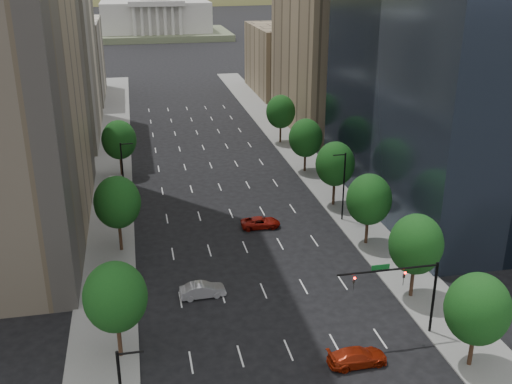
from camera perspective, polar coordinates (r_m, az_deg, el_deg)
sidewalk_left at (r=78.05m, az=-13.70°, el=-2.85°), size 6.00×200.00×0.15m
sidewalk_right at (r=82.44m, az=8.30°, el=-1.12°), size 6.00×200.00×0.15m
midrise_cream_left at (r=116.06m, az=-18.83°, el=13.44°), size 14.00×30.00×35.00m
filler_left at (r=149.73m, az=-17.10°, el=11.87°), size 14.00×26.00×18.00m
parking_tan_right at (r=118.34m, az=6.55°, el=13.31°), size 14.00×30.00×30.00m
filler_right at (r=150.75m, az=2.53°, el=12.44°), size 14.00×26.00×16.00m
tree_right_0 at (r=51.38m, az=20.25°, el=-10.36°), size 5.20×5.20×8.39m
tree_right_1 at (r=59.53m, az=14.92°, el=-4.81°), size 5.20×5.20×8.75m
tree_right_2 at (r=69.53m, az=10.66°, el=-0.70°), size 5.20×5.20×8.61m
tree_right_3 at (r=79.94m, az=7.51°, el=2.65°), size 5.20×5.20×8.89m
tree_right_4 at (r=92.78m, az=4.72°, el=5.12°), size 5.20×5.20×8.46m
tree_right_5 at (r=107.63m, az=2.36°, el=7.61°), size 5.20×5.20×8.75m
tree_left_0 at (r=50.44m, az=-13.19°, el=-9.67°), size 5.20×5.20×8.75m
tree_left_1 at (r=68.34m, az=-13.00°, el=-0.96°), size 5.20×5.20×8.97m
tree_left_2 at (r=93.06m, az=-12.85°, el=4.84°), size 5.20×5.20×8.68m
streetlight_rn at (r=75.67m, az=8.28°, el=0.68°), size 1.70×0.20×9.00m
streetlight_ln at (r=80.90m, az=-12.46°, el=1.76°), size 1.70×0.20×9.00m
traffic_signal at (r=53.63m, az=14.28°, el=-8.49°), size 9.12×0.40×7.38m
capitol at (r=262.37m, az=-9.48°, el=16.10°), size 60.00×40.00×35.20m
foothills at (r=616.44m, az=-7.53°, el=14.73°), size 720.00×413.00×263.00m
car_red_near at (r=51.77m, az=9.59°, el=-15.14°), size 5.09×2.25×1.45m
car_silver at (r=60.15m, az=-5.08°, el=-9.24°), size 4.57×1.81×1.48m
car_red_far at (r=74.48m, az=0.43°, el=-2.90°), size 4.92×2.38×1.35m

